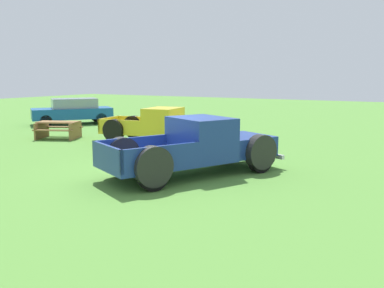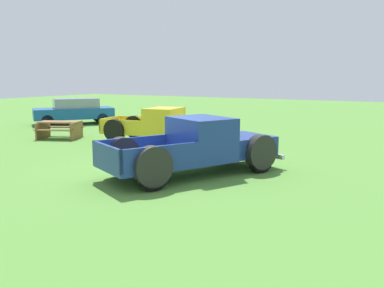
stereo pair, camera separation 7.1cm
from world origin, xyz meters
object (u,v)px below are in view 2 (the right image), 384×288
(sedan_distant_a, at_px, (74,111))
(picnic_table, at_px, (60,128))
(pickup_truck_foreground, at_px, (203,147))
(pickup_truck_behind_left, at_px, (165,127))

(sedan_distant_a, relative_size, picnic_table, 2.10)
(pickup_truck_foreground, bearing_deg, picnic_table, 72.89)
(pickup_truck_foreground, relative_size, picnic_table, 2.52)
(picnic_table, bearing_deg, pickup_truck_foreground, -107.11)
(pickup_truck_foreground, xyz_separation_m, pickup_truck_behind_left, (4.00, 4.01, -0.07))
(pickup_truck_behind_left, height_order, picnic_table, pickup_truck_behind_left)
(pickup_truck_foreground, height_order, sedan_distant_a, pickup_truck_foreground)
(sedan_distant_a, xyz_separation_m, picnic_table, (-4.56, -3.73, -0.30))
(picnic_table, bearing_deg, pickup_truck_behind_left, -76.27)
(pickup_truck_behind_left, relative_size, picnic_table, 2.28)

